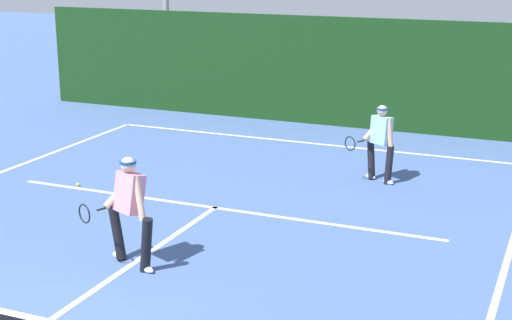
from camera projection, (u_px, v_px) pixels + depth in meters
court_line_baseline_far at (310, 143)px, 18.72m from camera, size 10.32×0.10×0.01m
court_line_service at (215, 208)px, 14.08m from camera, size 8.41×0.10×0.01m
court_line_centre at (120, 272)px, 11.29m from camera, size 0.10×6.40×0.01m
player_near at (129, 206)px, 11.30m from camera, size 1.13×0.88×1.68m
player_far at (380, 140)px, 15.44m from camera, size 1.01×0.84×1.58m
tennis_ball at (78, 185)px, 15.35m from camera, size 0.07×0.07×0.07m
back_fence_windscreen at (337, 72)px, 20.18m from camera, size 17.65×0.12×2.86m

